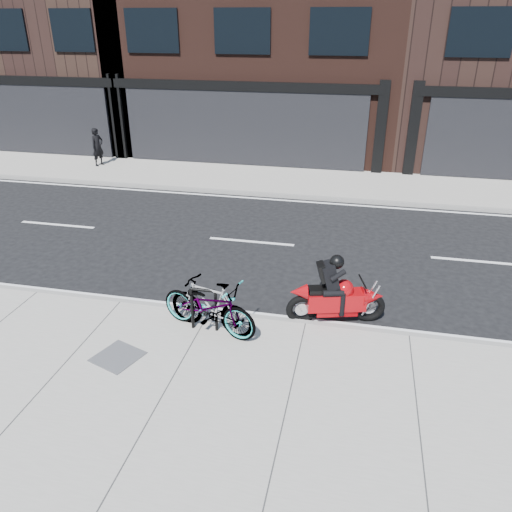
% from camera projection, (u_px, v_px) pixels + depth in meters
% --- Properties ---
extents(ground, '(120.00, 120.00, 0.00)m').
position_uv_depth(ground, '(234.00, 274.00, 12.14)').
color(ground, black).
rests_on(ground, ground).
extents(sidewalk_near, '(60.00, 6.00, 0.13)m').
position_uv_depth(sidewalk_near, '(153.00, 417.00, 7.70)').
color(sidewalk_near, gray).
rests_on(sidewalk_near, ground).
extents(sidewalk_far, '(60.00, 3.50, 0.13)m').
position_uv_depth(sidewalk_far, '(284.00, 180.00, 18.95)').
color(sidewalk_far, gray).
rests_on(sidewalk_far, ground).
extents(building_midwest, '(10.00, 10.00, 12.00)m').
position_uv_depth(building_midwest, '(70.00, 10.00, 24.63)').
color(building_midwest, black).
rests_on(building_midwest, ground).
extents(bike_rack, '(0.54, 0.07, 0.90)m').
position_uv_depth(bike_rack, '(204.00, 306.00, 9.54)').
color(bike_rack, black).
rests_on(bike_rack, sidewalk_near).
extents(bicycle_front, '(2.17, 1.26, 1.08)m').
position_uv_depth(bicycle_front, '(209.00, 306.00, 9.52)').
color(bicycle_front, gray).
rests_on(bicycle_front, sidewalk_near).
extents(bicycle_rear, '(1.89, 0.97, 1.09)m').
position_uv_depth(bicycle_rear, '(211.00, 306.00, 9.51)').
color(bicycle_rear, gray).
rests_on(bicycle_rear, sidewalk_near).
extents(motorcycle, '(1.99, 0.80, 1.52)m').
position_uv_depth(motorcycle, '(341.00, 295.00, 9.99)').
color(motorcycle, black).
rests_on(motorcycle, ground).
extents(pedestrian, '(0.54, 0.65, 1.52)m').
position_uv_depth(pedestrian, '(98.00, 147.00, 20.36)').
color(pedestrian, black).
rests_on(pedestrian, sidewalk_far).
extents(utility_grate, '(0.96, 0.96, 0.02)m').
position_uv_depth(utility_grate, '(118.00, 357.00, 8.95)').
color(utility_grate, '#545457').
rests_on(utility_grate, sidewalk_near).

